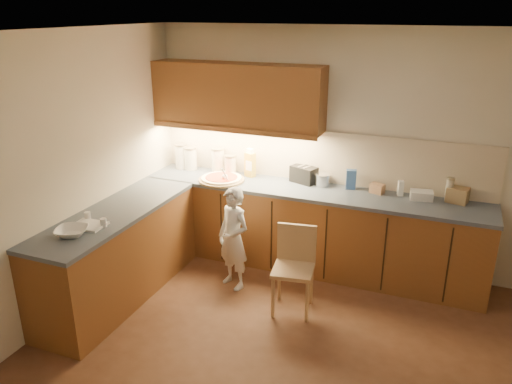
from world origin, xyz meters
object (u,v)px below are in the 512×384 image
child (233,238)px  toaster (304,175)px  wooden_chair (294,263)px  pizza_on_board (222,179)px  oil_jug (250,164)px

child → toaster: bearing=87.0°
child → wooden_chair: child is taller
pizza_on_board → oil_jug: bearing=48.3°
pizza_on_board → oil_jug: (0.24, 0.27, 0.13)m
child → wooden_chair: 0.72m
wooden_chair → oil_jug: (-0.88, 1.02, 0.59)m
oil_jug → child: bearing=-78.7°
pizza_on_board → child: size_ratio=0.48×
oil_jug → wooden_chair: bearing=-49.4°
pizza_on_board → wooden_chair: size_ratio=0.62×
pizza_on_board → oil_jug: 0.38m
pizza_on_board → child: pizza_on_board is taller
child → oil_jug: oil_jug is taller
oil_jug → toaster: 0.64m
wooden_chair → oil_jug: 1.47m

